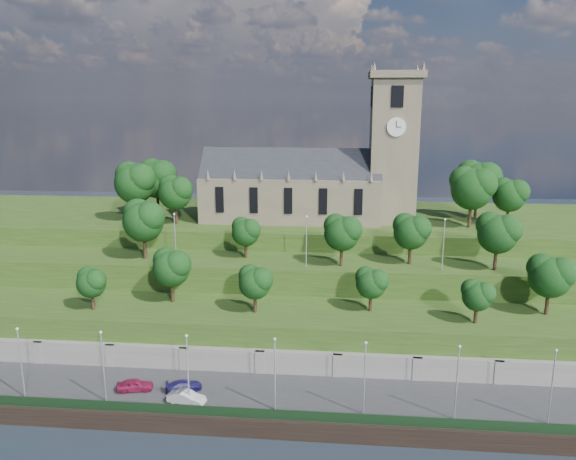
# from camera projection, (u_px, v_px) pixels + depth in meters

# --- Properties ---
(ground) EXTENTS (320.00, 320.00, 0.00)m
(ground) POSITION_uv_depth(u_px,v_px,m) (291.00, 439.00, 61.89)
(ground) COLOR black
(ground) RESTS_ON ground
(promenade) EXTENTS (160.00, 12.00, 2.00)m
(promenade) POSITION_uv_depth(u_px,v_px,m) (295.00, 403.00, 67.48)
(promenade) COLOR #2D2D30
(promenade) RESTS_ON ground
(quay_wall) EXTENTS (160.00, 0.50, 2.20)m
(quay_wall) POSITION_uv_depth(u_px,v_px,m) (291.00, 431.00, 61.59)
(quay_wall) COLOR black
(quay_wall) RESTS_ON ground
(fence) EXTENTS (160.00, 0.10, 1.20)m
(fence) POSITION_uv_depth(u_px,v_px,m) (291.00, 415.00, 61.88)
(fence) COLOR black
(fence) RESTS_ON promenade
(retaining_wall) EXTENTS (160.00, 2.10, 5.00)m
(retaining_wall) POSITION_uv_depth(u_px,v_px,m) (299.00, 368.00, 72.92)
(retaining_wall) COLOR slate
(retaining_wall) RESTS_ON ground
(embankment_lower) EXTENTS (160.00, 12.00, 8.00)m
(embankment_lower) POSITION_uv_depth(u_px,v_px,m) (302.00, 338.00, 78.42)
(embankment_lower) COLOR #294316
(embankment_lower) RESTS_ON ground
(embankment_upper) EXTENTS (160.00, 10.00, 12.00)m
(embankment_upper) POSITION_uv_depth(u_px,v_px,m) (307.00, 297.00, 88.62)
(embankment_upper) COLOR #294316
(embankment_upper) RESTS_ON ground
(hilltop) EXTENTS (160.00, 32.00, 15.00)m
(hilltop) POSITION_uv_depth(u_px,v_px,m) (314.00, 253.00, 108.63)
(hilltop) COLOR #294316
(hilltop) RESTS_ON ground
(church) EXTENTS (38.60, 12.35, 27.60)m
(church) POSITION_uv_depth(u_px,v_px,m) (318.00, 179.00, 101.22)
(church) COLOR brown
(church) RESTS_ON hilltop
(trees_lower) EXTENTS (67.60, 8.81, 8.36)m
(trees_lower) POSITION_uv_depth(u_px,v_px,m) (333.00, 277.00, 76.60)
(trees_lower) COLOR black
(trees_lower) RESTS_ON embankment_lower
(trees_upper) EXTENTS (60.02, 8.07, 9.46)m
(trees_upper) POSITION_uv_depth(u_px,v_px,m) (316.00, 227.00, 84.82)
(trees_upper) COLOR black
(trees_upper) RESTS_ON embankment_upper
(trees_hilltop) EXTENTS (72.86, 16.48, 10.70)m
(trees_hilltop) POSITION_uv_depth(u_px,v_px,m) (312.00, 183.00, 100.31)
(trees_hilltop) COLOR black
(trees_hilltop) RESTS_ON hilltop
(lamp_posts_promenade) EXTENTS (60.36, 0.36, 8.89)m
(lamp_posts_promenade) POSITION_uv_depth(u_px,v_px,m) (275.00, 369.00, 62.88)
(lamp_posts_promenade) COLOR #B2B2B7
(lamp_posts_promenade) RESTS_ON promenade
(lamp_posts_upper) EXTENTS (40.36, 0.36, 7.86)m
(lamp_posts_upper) POSITION_uv_depth(u_px,v_px,m) (306.00, 237.00, 83.30)
(lamp_posts_upper) COLOR #B2B2B7
(lamp_posts_upper) RESTS_ON embankment_upper
(car_left) EXTENTS (4.58, 2.62, 1.47)m
(car_left) POSITION_uv_depth(u_px,v_px,m) (135.00, 385.00, 68.16)
(car_left) COLOR maroon
(car_left) RESTS_ON promenade
(car_middle) EXTENTS (4.76, 2.46, 1.49)m
(car_middle) POSITION_uv_depth(u_px,v_px,m) (186.00, 398.00, 65.25)
(car_middle) COLOR #A9AAAE
(car_middle) RESTS_ON promenade
(car_right) EXTENTS (4.68, 3.26, 1.26)m
(car_right) POSITION_uv_depth(u_px,v_px,m) (184.00, 386.00, 68.19)
(car_right) COLOR navy
(car_right) RESTS_ON promenade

